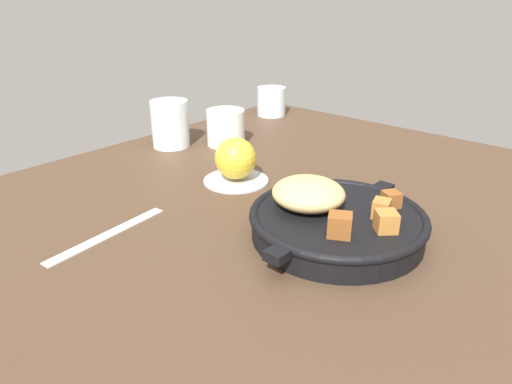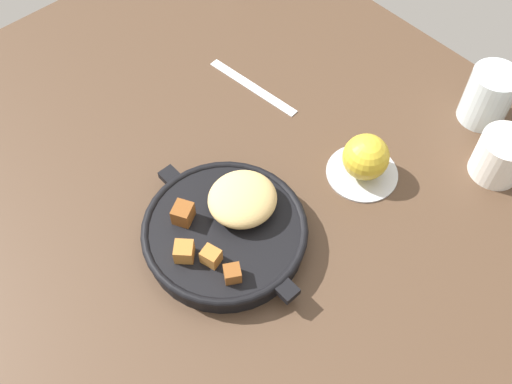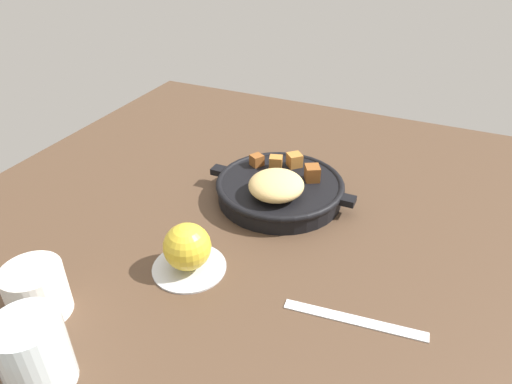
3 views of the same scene
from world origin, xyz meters
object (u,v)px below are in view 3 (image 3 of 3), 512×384
Objects in this scene: red_apple at (187,247)px; cast_iron_skillet at (280,188)px; butter_knife at (354,320)px; ceramic_mug_white at (37,292)px; water_glass_tall at (34,353)px.

cast_iron_skillet is at bearing -103.01° from red_apple.
ceramic_mug_white is at bearing 16.04° from butter_knife.
red_apple is at bearing -102.47° from water_glass_tall.
water_glass_tall reaches higher than ceramic_mug_white.
red_apple is 0.38× the size of butter_knife.
red_apple reaches higher than butter_knife.
water_glass_tall reaches higher than cast_iron_skillet.
butter_knife is (-19.62, 22.55, -2.39)cm from cast_iron_skillet.
red_apple reaches higher than cast_iron_skillet.
ceramic_mug_white is (8.09, -7.78, -1.06)cm from water_glass_tall.
water_glass_tall is 1.22× the size of ceramic_mug_white.
water_glass_tall reaches higher than butter_knife.
butter_knife is 41.27cm from ceramic_mug_white.
red_apple is at bearing 76.99° from cast_iron_skillet.
cast_iron_skillet is at bearing -102.74° from water_glass_tall.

